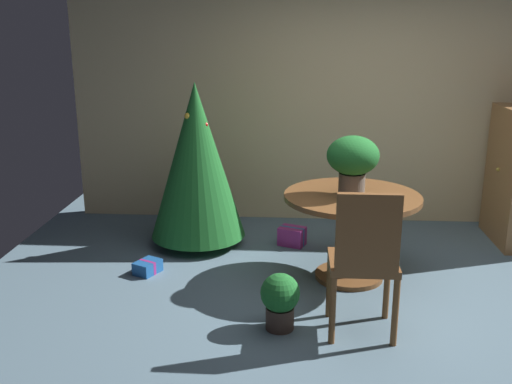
{
  "coord_description": "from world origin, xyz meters",
  "views": [
    {
      "loc": [
        -0.66,
        -3.94,
        2.04
      ],
      "look_at": [
        -0.96,
        0.39,
        0.79
      ],
      "focal_mm": 41.05,
      "sensor_mm": 36.0,
      "label": 1
    }
  ],
  "objects_px": {
    "gift_box_purple": "(292,236)",
    "wooden_chair_near": "(365,256)",
    "round_dining_table": "(351,219)",
    "gift_box_blue": "(148,267)",
    "potted_plant": "(280,299)",
    "flower_vase": "(353,159)",
    "holiday_tree": "(197,161)"
  },
  "relations": [
    {
      "from": "gift_box_purple",
      "to": "wooden_chair_near",
      "type": "bearing_deg",
      "value": -74.02
    },
    {
      "from": "round_dining_table",
      "to": "gift_box_purple",
      "type": "xyz_separation_m",
      "value": [
        -0.48,
        0.73,
        -0.43
      ]
    },
    {
      "from": "gift_box_blue",
      "to": "potted_plant",
      "type": "xyz_separation_m",
      "value": [
        1.15,
        -0.87,
        0.17
      ]
    },
    {
      "from": "flower_vase",
      "to": "gift_box_blue",
      "type": "bearing_deg",
      "value": -179.96
    },
    {
      "from": "gift_box_purple",
      "to": "potted_plant",
      "type": "height_order",
      "value": "potted_plant"
    },
    {
      "from": "wooden_chair_near",
      "to": "holiday_tree",
      "type": "height_order",
      "value": "holiday_tree"
    },
    {
      "from": "flower_vase",
      "to": "gift_box_blue",
      "type": "distance_m",
      "value": 1.94
    },
    {
      "from": "round_dining_table",
      "to": "holiday_tree",
      "type": "bearing_deg",
      "value": 153.01
    },
    {
      "from": "round_dining_table",
      "to": "potted_plant",
      "type": "height_order",
      "value": "round_dining_table"
    },
    {
      "from": "wooden_chair_near",
      "to": "potted_plant",
      "type": "height_order",
      "value": "wooden_chair_near"
    },
    {
      "from": "gift_box_blue",
      "to": "holiday_tree",
      "type": "bearing_deg",
      "value": 66.05
    },
    {
      "from": "holiday_tree",
      "to": "gift_box_blue",
      "type": "xyz_separation_m",
      "value": [
        -0.32,
        -0.72,
        -0.76
      ]
    },
    {
      "from": "gift_box_blue",
      "to": "flower_vase",
      "type": "bearing_deg",
      "value": 0.04
    },
    {
      "from": "round_dining_table",
      "to": "gift_box_purple",
      "type": "height_order",
      "value": "round_dining_table"
    },
    {
      "from": "holiday_tree",
      "to": "gift_box_blue",
      "type": "height_order",
      "value": "holiday_tree"
    },
    {
      "from": "round_dining_table",
      "to": "holiday_tree",
      "type": "relative_size",
      "value": 0.71
    },
    {
      "from": "flower_vase",
      "to": "gift_box_purple",
      "type": "xyz_separation_m",
      "value": [
        -0.47,
        0.74,
        -0.93
      ]
    },
    {
      "from": "wooden_chair_near",
      "to": "gift_box_purple",
      "type": "distance_m",
      "value": 1.82
    },
    {
      "from": "round_dining_table",
      "to": "holiday_tree",
      "type": "height_order",
      "value": "holiday_tree"
    },
    {
      "from": "gift_box_purple",
      "to": "holiday_tree",
      "type": "bearing_deg",
      "value": -178.53
    },
    {
      "from": "wooden_chair_near",
      "to": "gift_box_purple",
      "type": "relative_size",
      "value": 3.64
    },
    {
      "from": "flower_vase",
      "to": "wooden_chair_near",
      "type": "relative_size",
      "value": 0.46
    },
    {
      "from": "holiday_tree",
      "to": "round_dining_table",
      "type": "bearing_deg",
      "value": -26.99
    },
    {
      "from": "flower_vase",
      "to": "holiday_tree",
      "type": "relative_size",
      "value": 0.31
    },
    {
      "from": "wooden_chair_near",
      "to": "holiday_tree",
      "type": "distance_m",
      "value": 2.17
    },
    {
      "from": "flower_vase",
      "to": "potted_plant",
      "type": "distance_m",
      "value": 1.29
    },
    {
      "from": "round_dining_table",
      "to": "flower_vase",
      "type": "height_order",
      "value": "flower_vase"
    },
    {
      "from": "holiday_tree",
      "to": "potted_plant",
      "type": "height_order",
      "value": "holiday_tree"
    },
    {
      "from": "wooden_chair_near",
      "to": "round_dining_table",
      "type": "bearing_deg",
      "value": 90.0
    },
    {
      "from": "potted_plant",
      "to": "wooden_chair_near",
      "type": "bearing_deg",
      "value": -6.71
    },
    {
      "from": "holiday_tree",
      "to": "gift_box_blue",
      "type": "distance_m",
      "value": 1.1
    },
    {
      "from": "gift_box_purple",
      "to": "potted_plant",
      "type": "distance_m",
      "value": 1.62
    }
  ]
}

